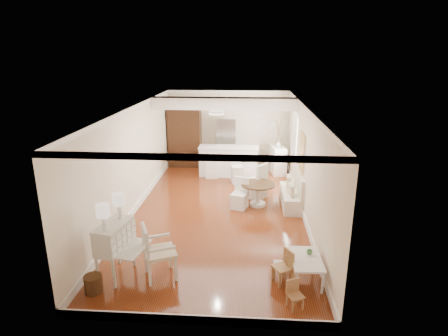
# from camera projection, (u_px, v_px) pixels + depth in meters

# --- Properties ---
(room) EXTENTS (9.00, 9.04, 2.82)m
(room) POSITION_uv_depth(u_px,v_px,m) (221.00, 137.00, 9.91)
(room) COLOR brown
(room) RESTS_ON ground
(secretary_bureau) EXTENTS (1.00, 1.01, 1.09)m
(secretary_bureau) POSITION_uv_depth(u_px,v_px,m) (115.00, 250.00, 7.08)
(secretary_bureau) COLOR beige
(secretary_bureau) RESTS_ON ground
(gustavian_armchair) EXTENTS (0.82, 0.82, 1.08)m
(gustavian_armchair) POSITION_uv_depth(u_px,v_px,m) (160.00, 251.00, 7.04)
(gustavian_armchair) COLOR silver
(gustavian_armchair) RESTS_ON ground
(wicker_basket) EXTENTS (0.42, 0.42, 0.32)m
(wicker_basket) POSITION_uv_depth(u_px,v_px,m) (93.00, 284.00, 6.69)
(wicker_basket) COLOR #4C2E17
(wicker_basket) RESTS_ON ground
(kids_table) EXTENTS (0.58, 0.94, 0.46)m
(kids_table) POSITION_uv_depth(u_px,v_px,m) (306.00, 269.00, 7.02)
(kids_table) COLOR white
(kids_table) RESTS_ON ground
(kids_chair_a) EXTENTS (0.43, 0.43, 0.65)m
(kids_chair_a) POSITION_uv_depth(u_px,v_px,m) (282.00, 267.00, 6.91)
(kids_chair_a) COLOR #AA7E4D
(kids_chair_a) RESTS_ON ground
(kids_chair_b) EXTENTS (0.27, 0.27, 0.53)m
(kids_chair_b) POSITION_uv_depth(u_px,v_px,m) (280.00, 264.00, 7.13)
(kids_chair_b) COLOR tan
(kids_chair_b) RESTS_ON ground
(kids_chair_c) EXTENTS (0.32, 0.32, 0.50)m
(kids_chair_c) POSITION_uv_depth(u_px,v_px,m) (295.00, 295.00, 6.23)
(kids_chair_c) COLOR #AD794E
(kids_chair_c) RESTS_ON ground
(banquette) EXTENTS (0.52, 1.60, 0.98)m
(banquette) POSITION_uv_depth(u_px,v_px,m) (291.00, 189.00, 10.39)
(banquette) COLOR silver
(banquette) RESTS_ON ground
(dining_table) EXTENTS (1.01, 1.01, 0.65)m
(dining_table) POSITION_uv_depth(u_px,v_px,m) (258.00, 195.00, 10.44)
(dining_table) COLOR #422A15
(dining_table) RESTS_ON ground
(slip_chair_near) EXTENTS (0.51, 0.52, 0.85)m
(slip_chair_near) POSITION_uv_depth(u_px,v_px,m) (239.00, 194.00, 10.24)
(slip_chair_near) COLOR white
(slip_chair_near) RESTS_ON ground
(slip_chair_far) EXTENTS (0.72, 0.71, 1.05)m
(slip_chair_far) POSITION_uv_depth(u_px,v_px,m) (256.00, 180.00, 10.98)
(slip_chair_far) COLOR silver
(slip_chair_far) RESTS_ON ground
(breakfast_counter) EXTENTS (2.05, 0.65, 1.03)m
(breakfast_counter) POSITION_uv_depth(u_px,v_px,m) (229.00, 161.00, 12.99)
(breakfast_counter) COLOR white
(breakfast_counter) RESTS_ON ground
(bar_stool_left) EXTENTS (0.47, 0.47, 1.04)m
(bar_stool_left) POSITION_uv_depth(u_px,v_px,m) (211.00, 163.00, 12.77)
(bar_stool_left) COLOR white
(bar_stool_left) RESTS_ON ground
(bar_stool_right) EXTENTS (0.43, 0.43, 0.90)m
(bar_stool_right) POSITION_uv_depth(u_px,v_px,m) (237.00, 170.00, 12.26)
(bar_stool_right) COLOR silver
(bar_stool_right) RESTS_ON ground
(pantry_cabinet) EXTENTS (1.20, 0.60, 2.30)m
(pantry_cabinet) POSITION_uv_depth(u_px,v_px,m) (185.00, 136.00, 13.94)
(pantry_cabinet) COLOR #381E11
(pantry_cabinet) RESTS_ON ground
(fridge) EXTENTS (0.75, 0.65, 1.80)m
(fridge) POSITION_uv_depth(u_px,v_px,m) (236.00, 143.00, 13.86)
(fridge) COLOR silver
(fridge) RESTS_ON ground
(sideboard) EXTENTS (0.61, 1.07, 0.96)m
(sideboard) POSITION_uv_depth(u_px,v_px,m) (277.00, 160.00, 13.29)
(sideboard) COLOR silver
(sideboard) RESTS_ON ground
(pencil_cup) EXTENTS (0.13, 0.13, 0.08)m
(pencil_cup) POSITION_uv_depth(u_px,v_px,m) (310.00, 252.00, 7.08)
(pencil_cup) COLOR #538E56
(pencil_cup) RESTS_ON kids_table
(branch_vase) EXTENTS (0.22, 0.22, 0.18)m
(branch_vase) POSITION_uv_depth(u_px,v_px,m) (278.00, 144.00, 13.15)
(branch_vase) COLOR white
(branch_vase) RESTS_ON sideboard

